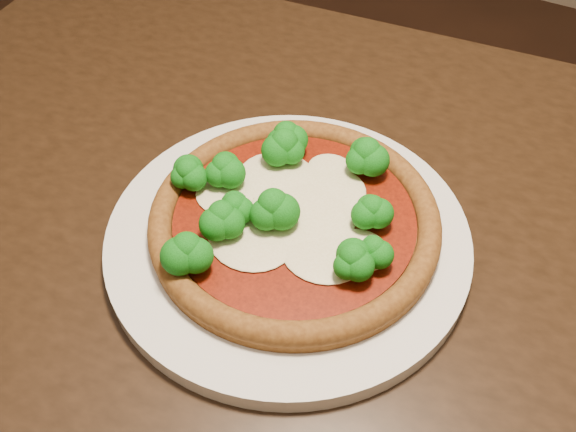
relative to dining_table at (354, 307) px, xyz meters
The scene contains 3 objects.
dining_table is the anchor object (origin of this frame).
plate 0.13m from the dining_table, 157.96° to the right, with size 0.35×0.35×0.02m, color silver.
pizza 0.15m from the dining_table, 164.76° to the right, with size 0.28×0.28×0.06m.
Camera 1 is at (0.34, -0.37, 1.23)m, focal length 40.00 mm.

